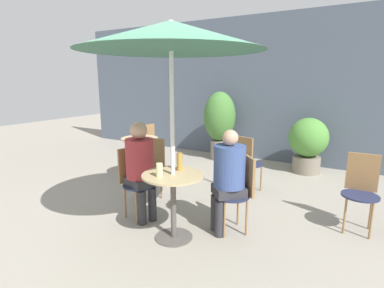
{
  "coord_description": "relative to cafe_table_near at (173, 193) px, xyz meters",
  "views": [
    {
      "loc": [
        1.7,
        -2.41,
        1.7
      ],
      "look_at": [
        0.02,
        0.49,
        0.98
      ],
      "focal_mm": 28.0,
      "sensor_mm": 36.0,
      "label": 1
    }
  ],
  "objects": [
    {
      "name": "beer_glass_1",
      "position": [
        -0.07,
        -0.14,
        0.28
      ],
      "size": [
        0.07,
        0.07,
        0.14
      ],
      "color": "beige",
      "rests_on": "cafe_table_near"
    },
    {
      "name": "storefront_wall",
      "position": [
        -0.02,
        3.75,
        0.98
      ],
      "size": [
        10.0,
        0.06,
        3.0
      ],
      "color": "#4C5666",
      "rests_on": "ground_plane"
    },
    {
      "name": "beer_glass_0",
      "position": [
        -0.02,
        0.16,
        0.3
      ],
      "size": [
        0.06,
        0.06,
        0.19
      ],
      "color": "#B28433",
      "rests_on": "cafe_table_near"
    },
    {
      "name": "bistro_chair_3",
      "position": [
        1.73,
        1.26,
        0.0
      ],
      "size": [
        0.39,
        0.39,
        0.88
      ],
      "rotation": [
        0.0,
        0.0,
        0.02
      ],
      "color": "#232847",
      "rests_on": "ground_plane"
    },
    {
      "name": "bistro_chair_1",
      "position": [
        -0.73,
        0.22,
        0.0
      ],
      "size": [
        0.43,
        0.41,
        0.88
      ],
      "rotation": [
        0.0,
        0.0,
        1.27
      ],
      "color": "#232847",
      "rests_on": "ground_plane"
    },
    {
      "name": "bistro_chair_4",
      "position": [
        -1.91,
        1.9,
        0.0
      ],
      "size": [
        0.41,
        0.39,
        0.88
      ],
      "rotation": [
        0.0,
        0.0,
        4.57
      ],
      "color": "#232847",
      "rests_on": "ground_plane"
    },
    {
      "name": "ground_plane",
      "position": [
        -0.02,
        -0.09,
        -0.52
      ],
      "size": [
        20.0,
        20.0,
        0.0
      ],
      "primitive_type": "plane",
      "color": "gray"
    },
    {
      "name": "cafe_table_far",
      "position": [
        -1.6,
        1.38,
        -0.01
      ],
      "size": [
        0.63,
        0.63,
        0.73
      ],
      "color": "#514C47",
      "rests_on": "ground_plane"
    },
    {
      "name": "bistro_chair_2",
      "position": [
        0.2,
        1.7,
        0.0
      ],
      "size": [
        0.42,
        0.43,
        0.88
      ],
      "rotation": [
        0.0,
        0.0,
        2.82
      ],
      "color": "#232847",
      "rests_on": "ground_plane"
    },
    {
      "name": "potted_plant_0",
      "position": [
        -0.98,
        3.27,
        0.34
      ],
      "size": [
        0.68,
        0.68,
        1.46
      ],
      "color": "slate",
      "rests_on": "ground_plane"
    },
    {
      "name": "seated_person_0",
      "position": [
        0.45,
        0.42,
        0.17
      ],
      "size": [
        0.44,
        0.44,
        1.18
      ],
      "rotation": [
        0.0,
        0.0,
        -0.82
      ],
      "color": "#2D2D33",
      "rests_on": "ground_plane"
    },
    {
      "name": "potted_plant_1",
      "position": [
        0.83,
        3.23,
        0.05
      ],
      "size": [
        0.7,
        0.7,
        1.03
      ],
      "color": "slate",
      "rests_on": "ground_plane"
    },
    {
      "name": "cafe_table_near",
      "position": [
        0.0,
        0.0,
        0.0
      ],
      "size": [
        0.66,
        0.66,
        0.73
      ],
      "color": "#514C47",
      "rests_on": "ground_plane"
    },
    {
      "name": "bistro_chair_5",
      "position": [
        -0.89,
        0.79,
        0.0
      ],
      "size": [
        0.41,
        0.42,
        0.88
      ],
      "rotation": [
        0.0,
        0.0,
        0.24
      ],
      "color": "#232847",
      "rests_on": "ground_plane"
    },
    {
      "name": "seated_person_1",
      "position": [
        -0.59,
        0.18,
        0.2
      ],
      "size": [
        0.39,
        0.37,
        1.22
      ],
      "rotation": [
        0.0,
        0.0,
        1.27
      ],
      "color": "#2D2D33",
      "rests_on": "ground_plane"
    },
    {
      "name": "bistro_chair_0",
      "position": [
        0.56,
        0.52,
        0.0
      ],
      "size": [
        0.45,
        0.45,
        0.88
      ],
      "rotation": [
        0.0,
        0.0,
        -0.82
      ],
      "color": "#232847",
      "rests_on": "ground_plane"
    },
    {
      "name": "umbrella",
      "position": [
        0.0,
        0.0,
        1.58
      ],
      "size": [
        1.82,
        1.82,
        2.25
      ],
      "color": "silver",
      "rests_on": "ground_plane"
    }
  ]
}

